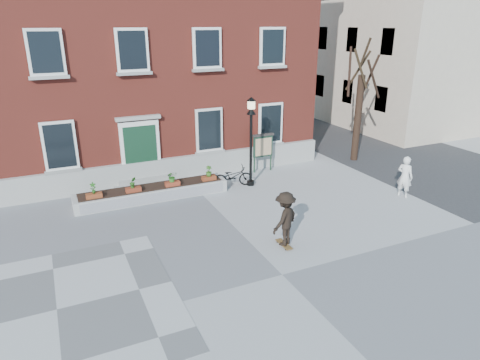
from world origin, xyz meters
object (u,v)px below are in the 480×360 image
bicycle (233,176)px  skateboarder (285,219)px  parked_car (294,115)px  notice_board (263,146)px  bystander (405,177)px  lamp_post (251,130)px

bicycle → skateboarder: 5.73m
parked_car → notice_board: notice_board is taller
bicycle → bystander: 7.23m
bicycle → bystander: bearing=-112.8°
bicycle → parked_car: size_ratio=0.38×
parked_car → lamp_post: (-7.91, -9.23, 1.79)m
bicycle → notice_board: 2.59m
bystander → lamp_post: lamp_post is taller
bicycle → skateboarder: (-0.69, -5.67, 0.51)m
notice_board → bicycle: bearing=-150.1°
bicycle → lamp_post: size_ratio=0.44×
bystander → notice_board: notice_board is taller
notice_board → skateboarder: size_ratio=1.00×
bicycle → lamp_post: lamp_post is taller
lamp_post → skateboarder: size_ratio=2.09×
bystander → lamp_post: bearing=32.2°
skateboarder → notice_board: bearing=67.8°
skateboarder → lamp_post: bearing=75.1°
bicycle → notice_board: bearing=-48.3°
parked_car → bystander: bearing=-82.7°
bicycle → skateboarder: bearing=-175.2°
lamp_post → notice_board: 2.36m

